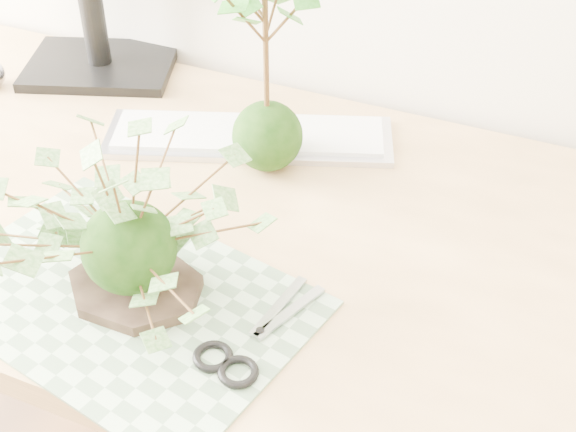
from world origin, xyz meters
name	(u,v)px	position (x,y,z in m)	size (l,w,h in m)	color
desk	(252,267)	(-0.10, 1.23, 0.65)	(1.60, 0.70, 0.74)	tan
cutting_mat	(122,298)	(-0.17, 1.03, 0.74)	(0.44, 0.29, 0.00)	#567555
stone_dish	(136,288)	(-0.16, 1.04, 0.75)	(0.17, 0.17, 0.01)	black
ivy_kokedama	(123,212)	(-0.16, 1.04, 0.87)	(0.36, 0.36, 0.22)	black
keyboard	(249,136)	(-0.18, 1.40, 0.75)	(0.46, 0.27, 0.02)	silver
scissors	(244,353)	(0.01, 1.00, 0.75)	(0.09, 0.19, 0.01)	#97979C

